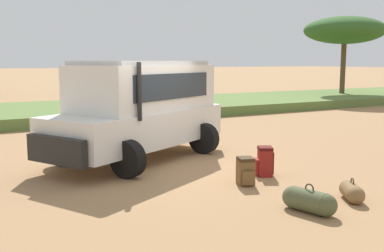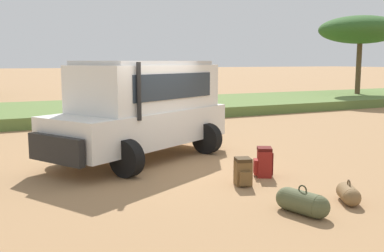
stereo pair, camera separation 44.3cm
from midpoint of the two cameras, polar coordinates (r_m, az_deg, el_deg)
ground_plane at (r=10.55m, az=-4.68°, el=-5.12°), size 320.00×320.00×0.00m
grass_bank at (r=20.66m, az=-17.14°, el=1.71°), size 120.00×7.00×0.44m
safari_vehicle at (r=11.24m, az=-7.62°, el=2.35°), size 5.33×3.97×2.44m
backpack_beside_front_wheel at (r=9.70m, az=7.88°, el=-4.51°), size 0.47×0.46×0.63m
backpack_cluster_center at (r=8.97m, az=5.42°, el=-5.77°), size 0.39×0.47×0.55m
duffel_bag_low_black_case at (r=8.38m, az=18.20°, el=-7.95°), size 0.53×0.70×0.41m
duffel_bag_soft_canvas at (r=7.55m, az=12.99°, el=-9.26°), size 0.51×0.95×0.48m
acacia_tree_right_mid at (r=29.77m, az=18.42°, el=11.42°), size 5.17×4.76×5.17m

